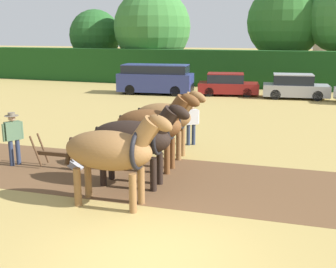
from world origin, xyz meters
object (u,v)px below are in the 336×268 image
object	(u,v)px
farmer_at_plow	(13,135)
parked_car_center_left	(295,87)
draft_horse_trail_right	(166,117)
parked_van	(156,79)
draft_horse_lead_left	(112,151)
tree_far_left	(95,35)
draft_horse_trail_left	(152,125)
tree_left	(152,27)
plow	(62,159)
parked_car_left	(227,85)
draft_horse_lead_right	(135,138)
tree_center_left	(285,22)
farmer_beside_team	(191,121)

from	to	relation	value
farmer_at_plow	parked_car_center_left	distance (m)	19.41
draft_horse_trail_right	parked_van	size ratio (longest dim) A/B	0.49
draft_horse_trail_right	draft_horse_lead_left	bearing A→B (deg)	-89.98
tree_far_left	farmer_at_plow	size ratio (longest dim) A/B	3.77
draft_horse_trail_left	tree_left	bearing A→B (deg)	108.69
plow	farmer_at_plow	xyz separation A→B (m)	(-1.63, -0.18, 0.68)
tree_left	parked_car_left	size ratio (longest dim) A/B	1.89
tree_far_left	tree_left	size ratio (longest dim) A/B	0.79
parked_car_left	draft_horse_trail_right	bearing A→B (deg)	-97.19
tree_far_left	draft_horse_trail_right	bearing A→B (deg)	-56.85
tree_far_left	parked_car_left	bearing A→B (deg)	-31.11
tree_far_left	draft_horse_lead_right	distance (m)	31.80
draft_horse_lead_right	draft_horse_lead_left	bearing A→B (deg)	-90.18
tree_center_left	draft_horse_lead_right	world-z (taller)	tree_center_left
draft_horse_lead_right	plow	xyz separation A→B (m)	(-2.75, 0.61, -1.03)
tree_left	parked_van	distance (m)	10.44
draft_horse_lead_left	parked_van	size ratio (longest dim) A/B	0.54
parked_van	parked_car_center_left	xyz separation A→B (m)	(9.29, 0.97, -0.30)
tree_left	parked_car_center_left	xyz separation A→B (m)	(13.02, -8.08, -3.93)
tree_center_left	draft_horse_trail_right	bearing A→B (deg)	-94.53
draft_horse_lead_left	draft_horse_trail_right	size ratio (longest dim) A/B	1.10
farmer_at_plow	parked_car_center_left	bearing A→B (deg)	96.86
tree_far_left	tree_center_left	xyz separation A→B (m)	(17.86, -0.08, 1.15)
tree_far_left	parked_van	world-z (taller)	tree_far_left
draft_horse_trail_left	farmer_at_plow	distance (m)	4.45
draft_horse_lead_left	draft_horse_trail_left	world-z (taller)	draft_horse_trail_left
tree_center_left	draft_horse_trail_left	size ratio (longest dim) A/B	2.97
draft_horse_lead_right	parked_van	xyz separation A→B (m)	(-5.97, 17.28, -0.29)
tree_far_left	farmer_at_plow	world-z (taller)	tree_far_left
farmer_beside_team	draft_horse_lead_left	bearing A→B (deg)	-38.60
draft_horse_lead_left	draft_horse_lead_right	world-z (taller)	draft_horse_lead_left
draft_horse_trail_left	farmer_beside_team	distance (m)	3.30
draft_horse_lead_left	parked_car_center_left	distance (m)	20.00
draft_horse_lead_right	parked_van	bearing A→B (deg)	106.55
tree_left	draft_horse_lead_left	bearing A→B (deg)	-70.64
farmer_at_plow	draft_horse_trail_right	bearing A→B (deg)	60.63
draft_horse_lead_right	farmer_at_plow	xyz separation A→B (m)	(-4.38, 0.43, -0.35)
tree_far_left	tree_left	world-z (taller)	tree_left
draft_horse_lead_right	parked_car_center_left	bearing A→B (deg)	77.20
draft_horse_lead_left	plow	bearing A→B (deg)	141.05
farmer_beside_team	draft_horse_trail_left	bearing A→B (deg)	-42.21
farmer_beside_team	parked_car_center_left	xyz separation A→B (m)	(3.08, 13.55, -0.15)
farmer_at_plow	parked_van	bearing A→B (deg)	125.61
draft_horse_trail_right	parked_car_center_left	world-z (taller)	draft_horse_trail_right
draft_horse_trail_left	farmer_beside_team	bearing A→B (deg)	82.24
tree_left	parked_car_left	xyz separation A→B (m)	(8.60, -8.05, -3.96)
draft_horse_lead_left	farmer_at_plow	world-z (taller)	draft_horse_lead_left
draft_horse_lead_left	parked_car_left	xyz separation A→B (m)	(-1.17, 19.75, -0.66)
farmer_beside_team	plow	bearing A→B (deg)	-73.05
draft_horse_lead_right	draft_horse_trail_right	world-z (taller)	draft_horse_lead_right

